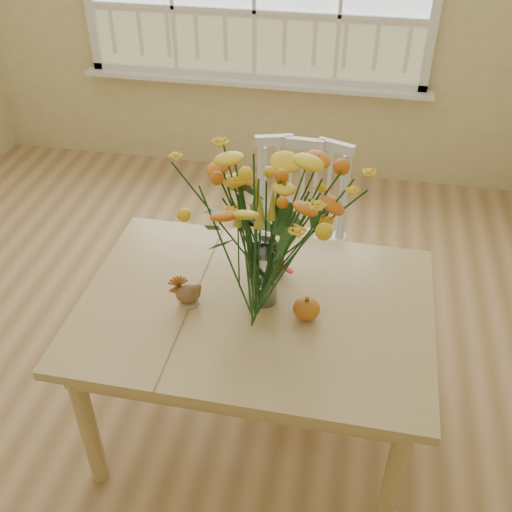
# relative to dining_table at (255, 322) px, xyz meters

# --- Properties ---
(floor) EXTENTS (4.00, 4.50, 0.01)m
(floor) POSITION_rel_dining_table_xyz_m (-0.44, 0.07, -0.63)
(floor) COLOR #A27C4E
(floor) RESTS_ON ground
(dining_table) EXTENTS (1.35, 0.97, 0.72)m
(dining_table) POSITION_rel_dining_table_xyz_m (0.00, 0.00, 0.00)
(dining_table) COLOR tan
(dining_table) RESTS_ON floor
(windsor_chair) EXTENTS (0.47, 0.45, 0.99)m
(windsor_chair) POSITION_rel_dining_table_xyz_m (0.07, 0.73, -0.07)
(windsor_chair) COLOR white
(windsor_chair) RESTS_ON floor
(flower_vase) EXTENTS (0.53, 0.53, 0.64)m
(flower_vase) POSITION_rel_dining_table_xyz_m (0.02, 0.04, 0.47)
(flower_vase) COLOR white
(flower_vase) RESTS_ON dining_table
(pumpkin) EXTENTS (0.10, 0.10, 0.08)m
(pumpkin) POSITION_rel_dining_table_xyz_m (0.20, -0.03, 0.13)
(pumpkin) COLOR #C56617
(pumpkin) RESTS_ON dining_table
(turkey_figurine) EXTENTS (0.12, 0.10, 0.12)m
(turkey_figurine) POSITION_rel_dining_table_xyz_m (-0.25, -0.04, 0.14)
(turkey_figurine) COLOR #CCB78C
(turkey_figurine) RESTS_ON dining_table
(dark_gourd) EXTENTS (0.13, 0.09, 0.08)m
(dark_gourd) POSITION_rel_dining_table_xyz_m (0.04, 0.23, 0.13)
(dark_gourd) COLOR #38160F
(dark_gourd) RESTS_ON dining_table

